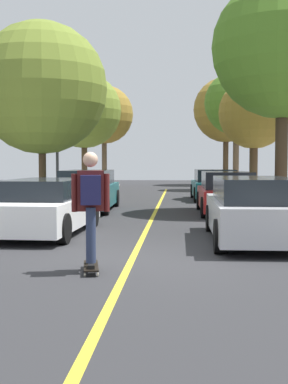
# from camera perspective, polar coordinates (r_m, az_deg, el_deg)

# --- Properties ---
(ground) EXTENTS (80.00, 80.00, 0.00)m
(ground) POSITION_cam_1_polar(r_m,az_deg,el_deg) (9.16, -1.33, -7.35)
(ground) COLOR #2D2D30
(center_line) EXTENTS (0.12, 39.20, 0.01)m
(center_line) POSITION_cam_1_polar(r_m,az_deg,el_deg) (13.10, 0.26, -4.12)
(center_line) COLOR gold
(center_line) RESTS_ON ground
(parked_car_left_nearest) EXTENTS (2.07, 4.48, 1.28)m
(parked_car_left_nearest) POSITION_cam_1_polar(r_m,az_deg,el_deg) (12.64, -10.73, -1.52)
(parked_car_left_nearest) COLOR white
(parked_car_left_nearest) RESTS_ON ground
(parked_car_left_near) EXTENTS (1.90, 4.71, 1.41)m
(parked_car_left_near) POSITION_cam_1_polar(r_m,az_deg,el_deg) (18.45, -6.07, 0.17)
(parked_car_left_near) COLOR #196066
(parked_car_left_near) RESTS_ON ground
(parked_car_right_nearest) EXTENTS (1.82, 4.54, 1.37)m
(parked_car_right_nearest) POSITION_cam_1_polar(r_m,az_deg,el_deg) (11.36, 11.69, -1.86)
(parked_car_right_nearest) COLOR #B7B7BC
(parked_car_right_nearest) RESTS_ON ground
(parked_car_right_near) EXTENTS (1.88, 4.30, 1.37)m
(parked_car_right_near) POSITION_cam_1_polar(r_m,az_deg,el_deg) (17.44, 8.96, -0.15)
(parked_car_right_near) COLOR maroon
(parked_car_right_near) RESTS_ON ground
(parked_car_right_far) EXTENTS (2.06, 4.32, 1.36)m
(parked_car_right_far) POSITION_cam_1_polar(r_m,az_deg,el_deg) (23.60, 7.63, 0.76)
(parked_car_right_far) COLOR #196066
(parked_car_right_far) RESTS_ON ground
(street_tree_left_nearest) EXTENTS (4.76, 4.76, 6.59)m
(street_tree_left_nearest) POSITION_cam_1_polar(r_m,az_deg,el_deg) (19.69, -11.03, 10.97)
(street_tree_left_nearest) COLOR #4C3823
(street_tree_left_nearest) RESTS_ON sidewalk_left
(street_tree_left_near) EXTENTS (3.90, 3.90, 6.17)m
(street_tree_left_near) POSITION_cam_1_polar(r_m,az_deg,el_deg) (27.92, -6.50, 8.71)
(street_tree_left_near) COLOR #4C3823
(street_tree_left_near) RESTS_ON sidewalk_left
(street_tree_left_far) EXTENTS (3.84, 3.84, 6.60)m
(street_tree_left_far) POSITION_cam_1_polar(r_m,az_deg,el_deg) (35.17, -4.33, 8.33)
(street_tree_left_far) COLOR brown
(street_tree_left_far) RESTS_ON sidewalk_left
(street_tree_right_nearest) EXTENTS (4.64, 4.64, 7.61)m
(street_tree_right_nearest) POSITION_cam_1_polar(r_m,az_deg,el_deg) (18.36, 14.80, 14.84)
(street_tree_right_nearest) COLOR #3D2D1E
(street_tree_right_nearest) RESTS_ON sidewalk_right
(street_tree_right_near) EXTENTS (3.22, 3.22, 5.37)m
(street_tree_right_near) POSITION_cam_1_polar(r_m,az_deg,el_deg) (24.53, 11.83, 8.30)
(street_tree_right_near) COLOR #4C3823
(street_tree_right_near) RESTS_ON sidewalk_right
(street_tree_right_far) EXTENTS (3.80, 3.80, 6.95)m
(street_tree_right_far) POSITION_cam_1_polar(r_m,az_deg,el_deg) (32.12, 9.97, 9.43)
(street_tree_right_far) COLOR brown
(street_tree_right_far) RESTS_ON sidewalk_right
(street_tree_right_farthest) EXTENTS (4.72, 4.72, 7.71)m
(street_tree_right_farthest) POSITION_cam_1_polar(r_m,az_deg,el_deg) (39.07, 8.88, 8.77)
(street_tree_right_farthest) COLOR #4C3823
(street_tree_right_farthest) RESTS_ON sidewalk_right
(fire_hydrant) EXTENTS (0.20, 0.20, 0.70)m
(fire_hydrant) POSITION_cam_1_polar(r_m,az_deg,el_deg) (16.80, 14.32, -0.94)
(fire_hydrant) COLOR #B2140F
(fire_hydrant) RESTS_ON sidewalk_right
(streetlamp) EXTENTS (0.36, 0.24, 4.83)m
(streetlamp) POSITION_cam_1_polar(r_m,az_deg,el_deg) (21.62, -9.39, 6.56)
(streetlamp) COLOR #38383D
(streetlamp) RESTS_ON sidewalk_left
(skateboard) EXTENTS (0.37, 0.87, 0.10)m
(skateboard) POSITION_cam_1_polar(r_m,az_deg,el_deg) (8.21, -5.76, -7.99)
(skateboard) COLOR black
(skateboard) RESTS_ON ground
(skateboarder) EXTENTS (0.59, 0.71, 1.74)m
(skateboarder) POSITION_cam_1_polar(r_m,az_deg,el_deg) (8.05, -5.80, -1.02)
(skateboarder) COLOR black
(skateboarder) RESTS_ON skateboard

